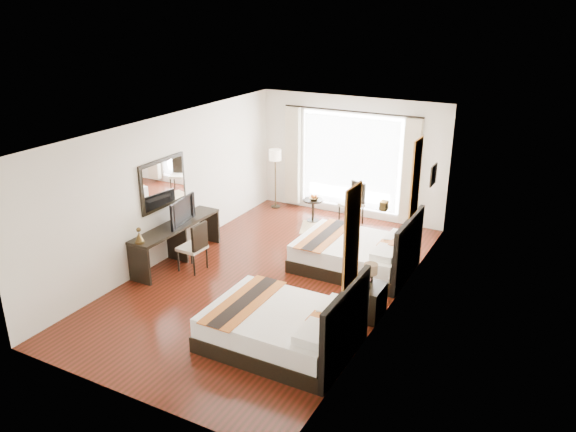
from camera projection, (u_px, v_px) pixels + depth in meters
The scene contains 29 objects.
floor at pixel (271, 278), 10.32m from camera, with size 4.50×7.50×0.01m, color #331509.
ceiling at pixel (270, 128), 9.32m from camera, with size 4.50×7.50×0.02m, color white.
wall_headboard at pixel (394, 229), 8.84m from camera, with size 0.01×7.50×2.80m, color silver.
wall_desk at pixel (169, 188), 10.80m from camera, with size 0.01×7.50×2.80m, color silver.
wall_window at pixel (351, 157), 12.91m from camera, with size 4.50×0.01×2.80m, color silver.
wall_entry at pixel (116, 300), 6.73m from camera, with size 4.50×0.01×2.80m, color silver.
window_glass at pixel (350, 162), 12.93m from camera, with size 2.40×0.02×2.20m, color white.
sheer_curtain at pixel (349, 162), 12.88m from camera, with size 2.30×0.02×2.10m, color white.
drape_left at pixel (293, 156), 13.49m from camera, with size 0.35×0.14×2.35m, color beige.
drape_right at pixel (411, 172), 12.22m from camera, with size 0.35×0.14×2.35m, color beige.
art_panel_near at pixel (352, 236), 7.16m from camera, with size 0.03×0.50×1.35m, color maroon.
art_panel_far at pixel (416, 177), 9.56m from camera, with size 0.03×0.50×1.35m, color maroon.
wall_sconce at pixel (384, 206), 8.32m from camera, with size 0.10×0.14×0.14m, color #3F3016.
mirror_frame at pixel (163, 183), 10.58m from camera, with size 0.04×1.25×0.95m, color black.
mirror_glass at pixel (164, 183), 10.57m from camera, with size 0.01×1.12×0.82m, color white.
bed_near at pixel (284, 327), 8.18m from camera, with size 2.12×1.66×1.20m.
bed_far at pixel (357, 253), 10.58m from camera, with size 2.12×1.65×1.19m.
nightstand at pixel (368, 301), 8.98m from camera, with size 0.46×0.57×0.54m, color black.
table_lamp at pixel (371, 270), 8.95m from camera, with size 0.22×0.22×0.35m.
vase at pixel (367, 289), 8.75m from camera, with size 0.12×0.12×0.13m, color black.
console_desk at pixel (177, 242), 10.89m from camera, with size 0.50×2.20×0.76m, color black.
television at pixel (179, 211), 10.74m from camera, with size 0.88×0.12×0.51m, color black.
bronze_figurine at pixel (139, 236), 9.89m from camera, with size 0.17×0.17×0.26m, color #3F3016, non-canonical shape.
desk_chair at pixel (193, 256), 10.53m from camera, with size 0.47×0.47×0.97m.
floor_lamp at pixel (275, 159), 13.44m from camera, with size 0.29×0.29×1.46m.
side_table at pixel (313, 210), 12.90m from camera, with size 0.46×0.46×0.53m, color black.
fruit_bowl at pixel (314, 199), 12.76m from camera, with size 0.22×0.22×0.05m, color #422E17.
window_chair at pixel (352, 211), 12.77m from camera, with size 0.59×0.59×0.96m.
jute_rug at pixel (328, 228), 12.57m from camera, with size 1.23×0.83×0.01m, color tan.
Camera 1 is at (4.61, -8.01, 4.75)m, focal length 35.00 mm.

